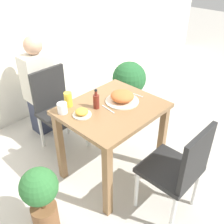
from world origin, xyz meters
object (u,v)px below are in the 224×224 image
object	(u,v)px
juice_glass	(68,99)
side_plate	(82,113)
person_figure	(40,87)
potted_plant_right	(129,83)
food_plate	(122,97)
sauce_bottle	(96,101)
chair_far	(57,106)
drink_cup	(62,108)
chair_near	(179,168)
potted_plant_left	(41,197)

from	to	relation	value
juice_glass	side_plate	bearing A→B (deg)	-95.71
person_figure	potted_plant_right	bearing A→B (deg)	-33.16
food_plate	sauce_bottle	bearing A→B (deg)	158.53
juice_glass	sauce_bottle	distance (m)	0.24
chair_far	food_plate	bearing A→B (deg)	-74.68
chair_far	side_plate	bearing A→B (deg)	-106.24
drink_cup	person_figure	distance (m)	0.96
food_plate	potted_plant_right	world-z (taller)	food_plate
chair_near	drink_cup	distance (m)	1.05
food_plate	juice_glass	distance (m)	0.47
drink_cup	person_figure	size ratio (longest dim) A/B	0.08
side_plate	person_figure	world-z (taller)	person_figure
juice_glass	potted_plant_left	world-z (taller)	juice_glass
sauce_bottle	chair_far	bearing A→B (deg)	87.53
chair_far	drink_cup	distance (m)	0.65
drink_cup	potted_plant_right	bearing A→B (deg)	13.70
chair_far	food_plate	xyz separation A→B (m)	(0.20, -0.74, 0.31)
side_plate	potted_plant_left	bearing A→B (deg)	-166.44
food_plate	side_plate	bearing A→B (deg)	166.67
food_plate	juice_glass	size ratio (longest dim) A/B	2.31
chair_near	juice_glass	xyz separation A→B (m)	(-0.27, 0.98, 0.33)
chair_near	chair_far	distance (m)	1.44
chair_near	chair_far	bearing A→B (deg)	-85.97
side_plate	juice_glass	xyz separation A→B (m)	(0.02, 0.20, 0.04)
side_plate	potted_plant_left	distance (m)	0.71
drink_cup	juice_glass	bearing A→B (deg)	26.12
drink_cup	potted_plant_left	bearing A→B (deg)	-149.12
food_plate	drink_cup	world-z (taller)	food_plate
sauce_bottle	person_figure	xyz separation A→B (m)	(0.07, 1.02, -0.26)
juice_glass	person_figure	distance (m)	0.89
chair_far	juice_glass	distance (m)	0.59
potted_plant_right	food_plate	bearing A→B (deg)	-143.84
drink_cup	chair_far	bearing A→B (deg)	61.49
person_figure	side_plate	bearing A→B (deg)	-102.86
potted_plant_left	side_plate	bearing A→B (deg)	13.56
potted_plant_left	drink_cup	bearing A→B (deg)	30.88
chair_far	side_plate	world-z (taller)	chair_far
chair_near	potted_plant_right	world-z (taller)	chair_near
chair_far	potted_plant_left	bearing A→B (deg)	-133.40
sauce_bottle	food_plate	bearing A→B (deg)	-21.47
potted_plant_right	drink_cup	bearing A→B (deg)	-166.30
side_plate	person_figure	xyz separation A→B (m)	(0.23, 1.02, -0.22)
side_plate	potted_plant_right	size ratio (longest dim) A/B	0.20
potted_plant_right	person_figure	world-z (taller)	person_figure
food_plate	potted_plant_right	distance (m)	0.95
chair_far	chair_near	bearing A→B (deg)	-85.97
drink_cup	juice_glass	world-z (taller)	juice_glass
chair_near	chair_far	xyz separation A→B (m)	(-0.10, 1.43, 0.00)
person_figure	food_plate	bearing A→B (deg)	-81.86
sauce_bottle	potted_plant_left	xyz separation A→B (m)	(-0.71, -0.13, -0.48)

